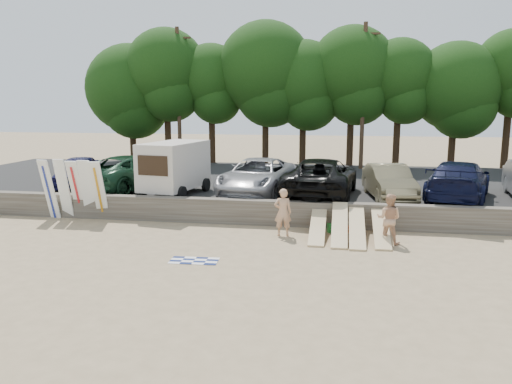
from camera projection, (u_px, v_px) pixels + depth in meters
ground at (316, 248)px, 16.81m from camera, size 120.00×120.00×0.00m
seawall at (320, 214)px, 19.64m from camera, size 44.00×0.50×1.00m
parking_lot at (326, 187)px, 26.94m from camera, size 44.00×14.50×0.70m
treeline at (314, 76)px, 32.83m from camera, size 33.67×6.49×9.55m
utility_poles at (363, 93)px, 31.05m from camera, size 25.80×0.26×9.00m
box_trailer at (174, 165)px, 22.62m from camera, size 2.63×4.01×2.39m
car_0 at (78, 171)px, 24.93m from camera, size 2.94×4.77×1.52m
car_1 at (133, 172)px, 24.34m from camera, size 4.46×6.44×1.63m
car_2 at (257, 176)px, 22.98m from camera, size 3.39×6.07×1.61m
car_3 at (321, 177)px, 22.25m from camera, size 3.39×6.42×1.72m
car_4 at (389, 182)px, 21.79m from camera, size 2.19×4.67×1.48m
car_5 at (458, 180)px, 21.49m from camera, size 3.95×6.22×1.68m
surfboard_upright_0 at (49, 189)px, 20.83m from camera, size 0.60×0.72×2.55m
surfboard_upright_1 at (64, 189)px, 20.84m from camera, size 0.55×0.61×2.56m
surfboard_upright_2 at (77, 190)px, 20.83m from camera, size 0.50×0.81×2.51m
surfboard_upright_3 at (87, 190)px, 20.73m from camera, size 0.57×0.73×2.54m
surfboard_upright_4 at (99, 191)px, 20.57m from camera, size 0.52×0.80×2.51m
surfboard_low_0 at (318, 225)px, 18.25m from camera, size 0.56×2.92×0.83m
surfboard_low_1 at (340, 224)px, 17.93m from camera, size 0.56×2.85×1.07m
surfboard_low_2 at (357, 228)px, 17.78m from camera, size 0.56×2.90×0.90m
surfboard_low_3 at (381, 227)px, 17.80m from camera, size 0.56×2.90×0.90m
beachgoer_a at (283, 212)px, 18.26m from camera, size 0.70×0.52×1.77m
beachgoer_b at (389, 219)px, 17.26m from camera, size 1.01×0.89×1.76m
cooler at (333, 228)px, 18.89m from camera, size 0.45×0.39×0.32m
gear_bag at (348, 229)px, 18.94m from camera, size 0.32×0.27×0.22m
beach_towel at (194, 261)px, 15.47m from camera, size 1.58×1.58×0.00m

